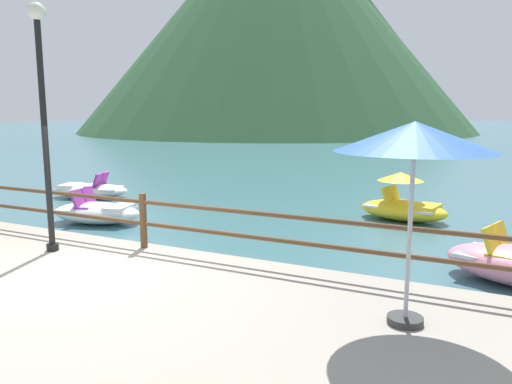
{
  "coord_description": "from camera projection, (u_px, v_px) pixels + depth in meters",
  "views": [
    {
      "loc": [
        5.43,
        -5.07,
        2.75
      ],
      "look_at": [
        0.47,
        5.0,
        0.9
      ],
      "focal_mm": 34.83,
      "sensor_mm": 36.0,
      "label": 1
    }
  ],
  "objects": [
    {
      "name": "pedal_boat_2",
      "position": [
        403.0,
        204.0,
        12.55
      ],
      "size": [
        2.38,
        1.58,
        1.22
      ],
      "color": "yellow",
      "rests_on": "ground"
    },
    {
      "name": "pedal_boat_4",
      "position": [
        97.0,
        212.0,
        12.21
      ],
      "size": [
        2.44,
        1.62,
        0.85
      ],
      "color": "white",
      "rests_on": "ground"
    },
    {
      "name": "ground_plane",
      "position": [
        431.0,
        143.0,
        42.71
      ],
      "size": [
        200.0,
        200.0,
        0.0
      ],
      "primitive_type": "plane",
      "color": "#3D6B75"
    },
    {
      "name": "dock_railing",
      "position": [
        143.0,
        214.0,
        8.52
      ],
      "size": [
        23.92,
        0.12,
        0.95
      ],
      "color": "brown",
      "rests_on": "promenade_dock"
    },
    {
      "name": "pedal_boat_0",
      "position": [
        90.0,
        190.0,
        15.84
      ],
      "size": [
        2.68,
        1.91,
        0.81
      ],
      "color": "white",
      "rests_on": "ground"
    },
    {
      "name": "beach_umbrella",
      "position": [
        414.0,
        140.0,
        5.21
      ],
      "size": [
        1.7,
        1.7,
        2.24
      ],
      "color": "#B2B2B7",
      "rests_on": "promenade_dock"
    },
    {
      "name": "cliff_headland",
      "position": [
        289.0,
        23.0,
        64.29
      ],
      "size": [
        50.35,
        50.35,
        29.79
      ],
      "color": "#2D5633",
      "rests_on": "ground"
    },
    {
      "name": "lamp_post",
      "position": [
        43.0,
        105.0,
        8.03
      ],
      "size": [
        0.28,
        0.28,
        4.03
      ],
      "color": "black",
      "rests_on": "promenade_dock"
    }
  ]
}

